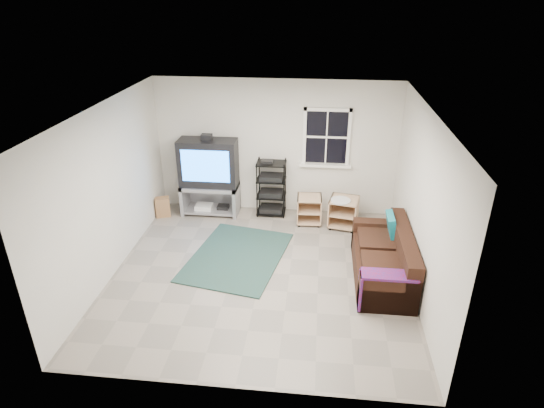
# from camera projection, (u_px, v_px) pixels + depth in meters

# --- Properties ---
(room) EXTENTS (4.60, 4.62, 4.60)m
(room) POSITION_uv_depth(u_px,v_px,m) (326.00, 141.00, 8.47)
(room) COLOR gray
(room) RESTS_ON ground
(tv_unit) EXTENTS (1.10, 0.55, 1.62)m
(tv_unit) POSITION_uv_depth(u_px,v_px,m) (209.00, 171.00, 8.71)
(tv_unit) COLOR #93939A
(tv_unit) RESTS_ON ground
(av_rack) EXTENTS (0.56, 0.40, 1.11)m
(av_rack) POSITION_uv_depth(u_px,v_px,m) (271.00, 191.00, 8.83)
(av_rack) COLOR black
(av_rack) RESTS_ON ground
(side_table_left) EXTENTS (0.47, 0.47, 0.53)m
(side_table_left) POSITION_uv_depth(u_px,v_px,m) (309.00, 208.00, 8.61)
(side_table_left) COLOR #DBAF87
(side_table_left) RESTS_ON ground
(side_table_right) EXTENTS (0.60, 0.60, 0.59)m
(side_table_right) POSITION_uv_depth(u_px,v_px,m) (344.00, 210.00, 8.45)
(side_table_right) COLOR #DBAF87
(side_table_right) RESTS_ON ground
(sofa) EXTENTS (0.82, 1.85, 0.84)m
(sofa) POSITION_uv_depth(u_px,v_px,m) (385.00, 261.00, 6.94)
(sofa) COLOR black
(sofa) RESTS_ON ground
(shag_rug) EXTENTS (1.77, 2.20, 0.02)m
(shag_rug) POSITION_uv_depth(u_px,v_px,m) (237.00, 256.00, 7.59)
(shag_rug) COLOR black
(shag_rug) RESTS_ON ground
(paper_bag) EXTENTS (0.32, 0.26, 0.39)m
(paper_bag) POSITION_uv_depth(u_px,v_px,m) (163.00, 207.00, 8.86)
(paper_bag) COLOR #986944
(paper_bag) RESTS_ON ground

